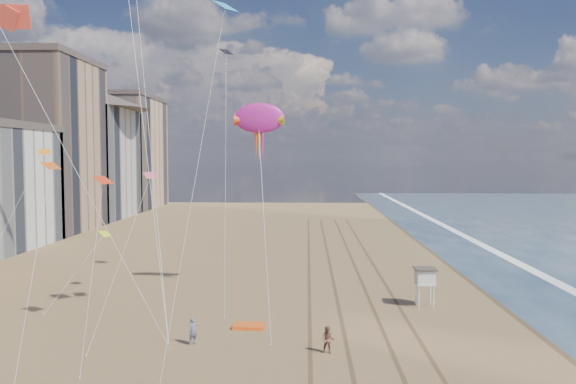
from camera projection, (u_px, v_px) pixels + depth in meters
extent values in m
plane|color=#42301E|center=(498.00, 273.00, 59.95)|extent=(260.00, 260.00, 0.00)
plane|color=white|center=(538.00, 273.00, 59.80)|extent=(260.00, 260.00, 0.00)
cube|color=brown|center=(309.00, 294.00, 50.67)|extent=(0.28, 120.00, 0.01)
cube|color=brown|center=(336.00, 294.00, 50.59)|extent=(0.28, 120.00, 0.01)
cube|color=brown|center=(367.00, 294.00, 50.49)|extent=(0.28, 120.00, 0.01)
cube|color=brown|center=(392.00, 295.00, 50.41)|extent=(0.28, 120.00, 0.01)
cube|color=tan|center=(39.00, 147.00, 93.22)|extent=(16.00, 20.00, 28.00)
cube|color=#473D38|center=(37.00, 59.00, 92.30)|extent=(16.32, 20.40, 1.00)
cube|color=#BCB2A3|center=(89.00, 163.00, 113.34)|extent=(15.00, 22.00, 22.00)
cone|color=#473D38|center=(88.00, 98.00, 112.50)|extent=(34.22, 34.22, 4.40)
cube|color=tan|center=(123.00, 154.00, 135.17)|extent=(16.00, 24.00, 26.00)
cube|color=#473D38|center=(121.00, 98.00, 134.31)|extent=(16.32, 24.48, 1.00)
cylinder|color=white|center=(419.00, 297.00, 45.91)|extent=(0.12, 0.12, 1.77)
cylinder|color=white|center=(434.00, 298.00, 45.87)|extent=(0.12, 0.12, 1.77)
cylinder|color=white|center=(416.00, 294.00, 47.09)|extent=(0.12, 0.12, 1.77)
cylinder|color=white|center=(430.00, 294.00, 47.05)|extent=(0.12, 0.12, 1.77)
cube|color=white|center=(425.00, 283.00, 46.42)|extent=(1.58, 1.58, 0.12)
cube|color=white|center=(425.00, 276.00, 46.38)|extent=(1.48, 1.48, 1.08)
cube|color=#473D38|center=(425.00, 269.00, 46.34)|extent=(1.77, 1.77, 0.10)
cube|color=#FC5815|center=(249.00, 326.00, 40.68)|extent=(2.33, 1.55, 0.26)
ellipsoid|color=#B31B86|center=(259.00, 118.00, 49.86)|extent=(4.50, 0.84, 2.67)
cone|color=red|center=(241.00, 120.00, 49.93)|extent=(1.21, 1.00, 1.00)
cone|color=yellow|center=(277.00, 120.00, 49.82)|extent=(1.21, 1.00, 1.00)
cylinder|color=silver|center=(264.00, 222.00, 43.18)|extent=(0.03, 0.03, 20.77)
imported|color=slate|center=(193.00, 331.00, 37.01)|extent=(0.77, 0.77, 1.81)
imported|color=brown|center=(328.00, 340.00, 35.33)|extent=(0.98, 0.84, 1.75)
plane|color=orange|center=(44.00, 152.00, 46.92)|extent=(1.59, 1.55, 0.46)
plane|color=#C5E918|center=(105.00, 234.00, 51.90)|extent=(1.35, 1.37, 0.46)
plane|color=black|center=(226.00, 52.00, 52.81)|extent=(1.77, 1.76, 0.66)
plane|color=#289AD5|center=(225.00, 6.00, 36.61)|extent=(2.06, 2.08, 0.80)
plane|color=#DC5414|center=(51.00, 166.00, 35.04)|extent=(1.52, 1.53, 0.44)
plane|color=#E15768|center=(151.00, 175.00, 44.00)|extent=(1.73, 1.69, 0.48)
plane|color=red|center=(103.00, 180.00, 39.27)|extent=(1.77, 1.79, 0.52)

